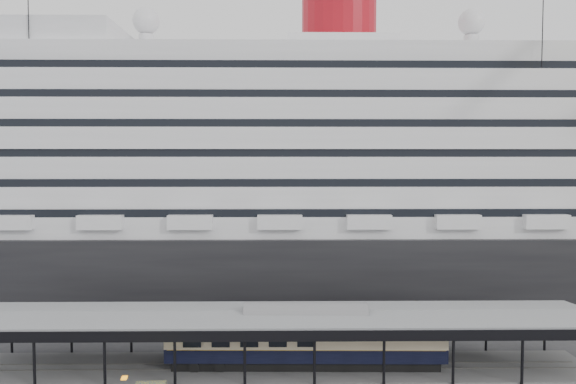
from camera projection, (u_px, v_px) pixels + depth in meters
cruise_ship at (280, 165)px, 76.63m from camera, size 130.00×30.00×43.90m
platform_canopy at (280, 343)px, 50.51m from camera, size 56.00×9.18×5.30m
pullman_carriage at (305, 337)px, 50.51m from camera, size 24.96×3.71×24.45m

